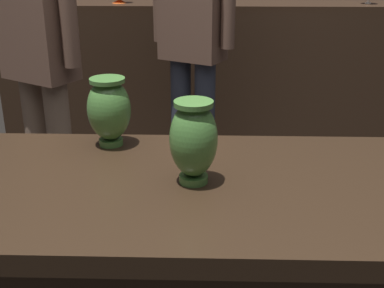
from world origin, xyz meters
TOP-DOWN VIEW (x-y plane):
  - back_display_shelf at (0.00, 2.20)m, footprint 2.60×0.40m
  - vase_centerpiece at (0.01, -0.00)m, footprint 0.12×0.12m
  - vase_tall_behind at (-0.24, 0.24)m, footprint 0.12×0.12m
  - visitor_near_left at (-0.69, 1.04)m, footprint 0.41×0.32m
  - visitor_center_back at (-0.04, 1.50)m, footprint 0.42×0.31m

SIDE VIEW (x-z plane):
  - back_display_shelf at x=0.00m, z-range 0.00..0.99m
  - vase_tall_behind at x=-0.24m, z-range 0.81..1.01m
  - vase_centerpiece at x=0.01m, z-range 0.81..1.01m
  - visitor_center_back at x=-0.04m, z-range 0.14..1.71m
  - visitor_near_left at x=-0.69m, z-range 0.14..1.73m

